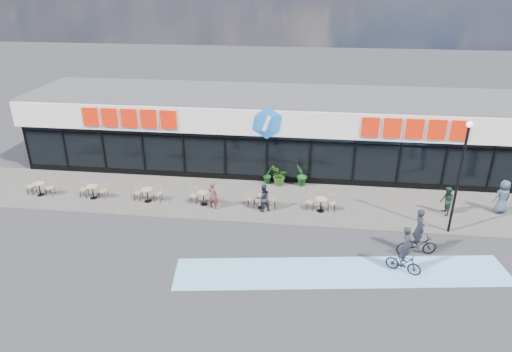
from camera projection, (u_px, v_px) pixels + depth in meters
The scene contains 20 objects.
ground at pixel (252, 246), 20.97m from camera, with size 120.00×120.00×0.00m, color #28282B.
sidewalk at pixel (262, 201), 25.02m from camera, with size 44.00×5.00×0.10m, color #5B5751.
bike_lane at pixel (342, 272), 19.18m from camera, with size 14.00×2.20×0.01m, color #6EA3D0.
building at pixel (272, 130), 28.99m from camera, with size 30.60×6.57×4.75m.
lamp_post at pixel (461, 169), 20.66m from camera, with size 0.28×0.28×5.53m.
bistro_set_0 at pixel (40, 187), 25.42m from camera, with size 1.54×0.62×0.90m.
bistro_set_1 at pixel (93, 190), 25.08m from camera, with size 1.54×0.62×0.90m.
bistro_set_2 at pixel (148, 193), 24.74m from camera, with size 1.54×0.62×0.90m.
bistro_set_3 at pixel (204, 196), 24.40m from camera, with size 1.54×0.62×0.90m.
bistro_set_4 at pixel (262, 199), 24.06m from camera, with size 1.54×0.62×0.90m.
bistro_set_5 at pixel (321, 203), 23.72m from camera, with size 1.54×0.62×0.90m.
potted_plant_left at pixel (268, 175), 26.78m from camera, with size 0.56×0.45×1.02m, color #144919.
potted_plant_mid at pixel (279, 176), 26.48m from camera, with size 1.04×0.90×1.15m, color #244A15.
potted_plant_right at pixel (302, 176), 26.34m from camera, with size 0.73×0.59×1.33m, color #154B19.
patron_left at pixel (213, 195), 23.85m from camera, with size 0.54×0.36×1.49m, color brown.
patron_right at pixel (263, 198), 23.57m from camera, with size 0.74×0.57×1.51m, color #202129.
pedestrian_a at pixel (447, 201), 23.20m from camera, with size 0.74×0.58×1.53m, color black.
pedestrian_c at pixel (503, 197), 23.36m from camera, with size 0.88×0.57×1.81m, color #323D4F.
cyclist_a at pixel (405, 255), 18.86m from camera, with size 1.53×0.99×2.18m.
cyclist_b at pixel (417, 239), 20.10m from camera, with size 1.87×0.89×2.27m.
Camera 1 is at (2.32, -17.62, 11.61)m, focal length 32.00 mm.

